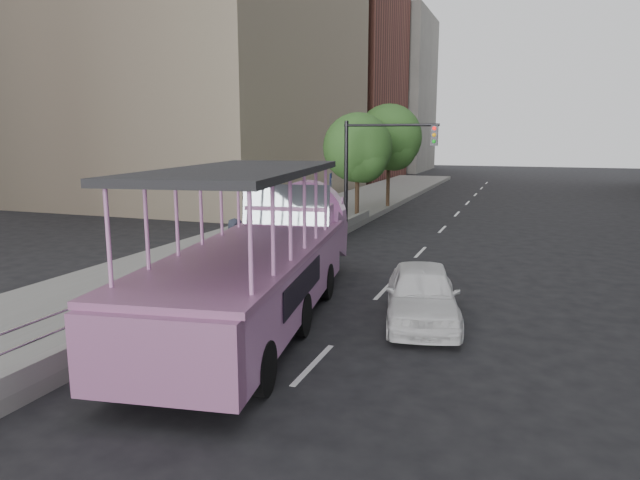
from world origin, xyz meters
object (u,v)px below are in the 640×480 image
at_px(parking_sign, 331,202).
at_px(street_tree_far, 390,140).
at_px(duck_boat, 264,261).
at_px(car, 422,294).
at_px(pedestrian_far, 236,246).
at_px(traffic_signal, 372,160).
at_px(street_tree_near, 359,150).

height_order(parking_sign, street_tree_far, street_tree_far).
bearing_deg(street_tree_far, duck_boat, -85.22).
bearing_deg(street_tree_far, car, -74.56).
relative_size(car, pedestrian_far, 2.45).
bearing_deg(duck_boat, traffic_signal, 91.85).
distance_m(duck_boat, street_tree_near, 15.65).
height_order(car, street_tree_far, street_tree_far).
distance_m(parking_sign, traffic_signal, 3.49).
bearing_deg(duck_boat, parking_sign, 98.19).
bearing_deg(street_tree_far, street_tree_near, -91.91).
bearing_deg(pedestrian_far, street_tree_near, 17.36).
xyz_separation_m(pedestrian_far, street_tree_near, (0.30, 12.60, 2.65)).
relative_size(pedestrian_far, street_tree_near, 0.30).
height_order(street_tree_near, street_tree_far, street_tree_far).
height_order(car, street_tree_near, street_tree_near).
relative_size(duck_boat, traffic_signal, 2.29).
height_order(traffic_signal, street_tree_far, street_tree_far).
bearing_deg(street_tree_far, traffic_signal, -81.57).
relative_size(duck_boat, car, 2.79).
xyz_separation_m(car, parking_sign, (-5.17, 8.12, 1.17)).
relative_size(parking_sign, traffic_signal, 0.59).
relative_size(parking_sign, street_tree_far, 0.48).
bearing_deg(traffic_signal, street_tree_far, 98.43).
xyz_separation_m(traffic_signal, street_tree_near, (-1.60, 3.43, 0.32)).
bearing_deg(street_tree_near, parking_sign, -83.79).
relative_size(car, parking_sign, 1.39).
height_order(duck_boat, street_tree_near, street_tree_near).
height_order(pedestrian_far, street_tree_far, street_tree_far).
xyz_separation_m(duck_boat, traffic_signal, (-0.39, 11.91, 2.07)).
bearing_deg(duck_boat, car, 12.02).
height_order(car, traffic_signal, traffic_signal).
xyz_separation_m(parking_sign, street_tree_near, (-0.70, 6.39, 1.92)).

